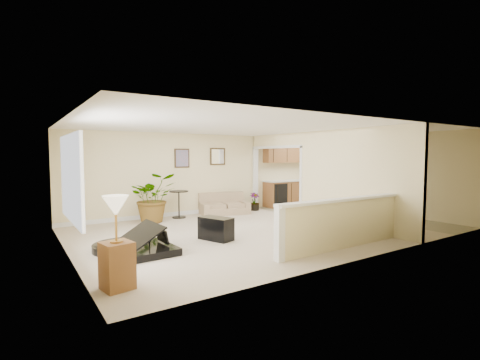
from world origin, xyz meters
TOP-DOWN VIEW (x-y plane):
  - floor at (0.00, 0.00)m, footprint 9.00×9.00m
  - back_wall at (0.00, 3.00)m, footprint 9.00×0.04m
  - front_wall at (0.00, -3.00)m, footprint 9.00×0.04m
  - left_wall at (-4.50, 0.00)m, footprint 0.04×6.00m
  - right_wall at (4.50, 0.00)m, footprint 0.04×6.00m
  - ceiling at (0.00, 0.00)m, footprint 9.00×6.00m
  - kitchen_vinyl at (3.15, 0.00)m, footprint 2.70×6.00m
  - interior_partition at (1.80, 0.25)m, footprint 0.18×5.99m
  - pony_half_wall at (0.08, -2.30)m, footprint 3.42×0.22m
  - left_window at (-4.49, -0.50)m, footprint 0.05×2.15m
  - wall_art_left at (-0.95, 2.97)m, footprint 0.48×0.04m
  - wall_mirror at (0.30, 2.97)m, footprint 0.55×0.04m
  - kitchen_cabinets at (3.19, 2.73)m, footprint 2.36×0.65m
  - piano at (-3.45, -0.41)m, footprint 1.56×1.62m
  - piano_bench at (-1.65, -0.34)m, footprint 0.61×0.82m
  - loveseat at (0.25, 2.54)m, footprint 1.69×1.18m
  - accent_table at (-1.23, 2.60)m, footprint 0.55×0.55m
  - palm_plant at (-2.08, 2.38)m, footprint 1.37×1.24m
  - small_plant at (1.45, 2.52)m, footprint 0.38×0.38m
  - lamp_stand at (-4.15, -2.03)m, footprint 0.44×0.44m

SIDE VIEW (x-z plane):
  - floor at x=0.00m, z-range 0.00..0.00m
  - kitchen_vinyl at x=3.15m, z-range 0.00..0.01m
  - piano_bench at x=-1.65m, z-range 0.00..0.49m
  - small_plant at x=1.45m, z-range -0.04..0.54m
  - loveseat at x=0.25m, z-range -0.10..0.75m
  - piano at x=-3.45m, z-range -0.10..1.12m
  - accent_table at x=-1.23m, z-range 0.11..0.91m
  - pony_half_wall at x=0.08m, z-range 0.02..1.02m
  - lamp_stand at x=-4.15m, z-range -0.10..1.19m
  - palm_plant at x=-2.08m, z-range -0.01..1.35m
  - kitchen_cabinets at x=3.19m, z-range -0.29..2.03m
  - interior_partition at x=1.80m, z-range -0.03..2.47m
  - back_wall at x=0.00m, z-range 0.00..2.50m
  - front_wall at x=0.00m, z-range 0.00..2.50m
  - left_wall at x=-4.50m, z-range 0.00..2.50m
  - right_wall at x=4.50m, z-range 0.00..2.50m
  - left_window at x=-4.49m, z-range 0.73..2.17m
  - wall_art_left at x=-0.95m, z-range 1.46..2.04m
  - wall_mirror at x=0.30m, z-range 1.52..2.08m
  - ceiling at x=0.00m, z-range 2.48..2.52m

